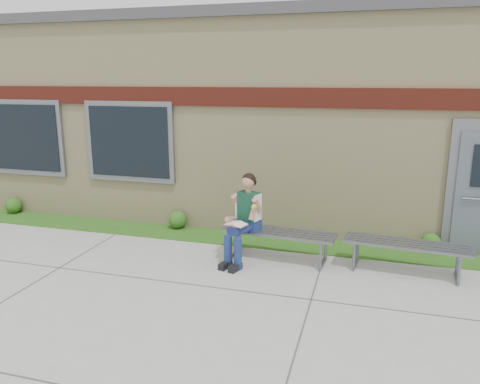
% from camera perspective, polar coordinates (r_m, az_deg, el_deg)
% --- Properties ---
extents(ground, '(80.00, 80.00, 0.00)m').
position_cam_1_polar(ground, '(6.35, -1.19, -13.84)').
color(ground, '#9E9E99').
rests_on(ground, ground).
extents(grass_strip, '(16.00, 0.80, 0.02)m').
position_cam_1_polar(grass_strip, '(8.65, 3.90, -6.07)').
color(grass_strip, '#1B5316').
rests_on(grass_strip, ground).
extents(school_building, '(16.20, 6.22, 4.20)m').
position_cam_1_polar(school_building, '(11.51, 7.66, 9.45)').
color(school_building, beige).
rests_on(school_building, ground).
extents(bench_left, '(1.92, 0.69, 0.49)m').
position_cam_1_polar(bench_left, '(7.76, 4.65, -5.57)').
color(bench_left, slate).
rests_on(bench_left, ground).
extents(bench_right, '(1.91, 0.69, 0.49)m').
position_cam_1_polar(bench_right, '(7.66, 19.58, -6.64)').
color(bench_right, slate).
rests_on(bench_right, ground).
extents(girl, '(0.57, 0.92, 1.45)m').
position_cam_1_polar(girl, '(7.56, 0.48, -3.03)').
color(girl, navy).
rests_on(girl, ground).
extents(shrub_west, '(0.35, 0.35, 0.35)m').
position_cam_1_polar(shrub_west, '(11.51, -25.88, -1.47)').
color(shrub_west, '#1B5316').
rests_on(shrub_west, grass_strip).
extents(shrub_mid, '(0.35, 0.35, 0.35)m').
position_cam_1_polar(shrub_mid, '(9.40, -7.62, -3.35)').
color(shrub_mid, '#1B5316').
rests_on(shrub_mid, grass_strip).
extents(shrub_east, '(0.33, 0.33, 0.33)m').
position_cam_1_polar(shrub_east, '(8.74, 22.22, -5.70)').
color(shrub_east, '#1B5316').
rests_on(shrub_east, grass_strip).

